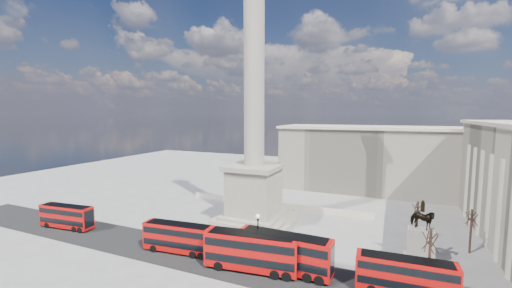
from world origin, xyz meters
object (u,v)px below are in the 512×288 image
object	(u,v)px
victorian_lamp	(258,235)
pedestrian_crossing	(296,247)
red_bus_c	(285,252)
red_bus_e	(67,216)
red_bus_d	(406,276)
nelsons_column	(254,153)
pedestrian_standing	(410,276)
red_bus_b	(252,251)
red_bus_a	(179,237)
equestrian_statue	(421,240)
pedestrian_walking	(322,261)

from	to	relation	value
victorian_lamp	pedestrian_crossing	bearing A→B (deg)	56.48
red_bus_c	red_bus_e	xyz separation A→B (m)	(-39.47, -0.81, -0.43)
red_bus_d	victorian_lamp	size ratio (longest dim) A/B	1.52
nelsons_column	red_bus_c	size ratio (longest dim) A/B	4.11
victorian_lamp	pedestrian_standing	world-z (taller)	victorian_lamp
red_bus_b	red_bus_e	distance (m)	35.58
red_bus_a	equestrian_statue	bearing A→B (deg)	13.39
red_bus_d	victorian_lamp	xyz separation A→B (m)	(-17.66, -0.05, 1.83)
nelsons_column	red_bus_d	size ratio (longest dim) A/B	4.79
red_bus_a	victorian_lamp	world-z (taller)	victorian_lamp
equestrian_statue	pedestrian_walking	distance (m)	14.01
pedestrian_crossing	pedestrian_walking	bearing A→B (deg)	-158.80
red_bus_b	pedestrian_walking	bearing A→B (deg)	21.31
equestrian_statue	pedestrian_standing	distance (m)	7.34
red_bus_e	pedestrian_crossing	world-z (taller)	red_bus_e
pedestrian_crossing	red_bus_a	bearing A→B (deg)	79.72
victorian_lamp	nelsons_column	bearing A→B (deg)	115.78
red_bus_d	pedestrian_standing	distance (m)	3.02
red_bus_c	equestrian_statue	xyz separation A→B (m)	(15.91, 10.12, 0.37)
red_bus_d	equestrian_statue	bearing A→B (deg)	74.82
nelsons_column	pedestrian_walking	world-z (taller)	nelsons_column
pedestrian_crossing	red_bus_e	bearing A→B (deg)	66.09
red_bus_e	victorian_lamp	distance (m)	35.68
pedestrian_walking	pedestrian_crossing	distance (m)	5.31
red_bus_b	pedestrian_standing	distance (m)	18.89
pedestrian_standing	pedestrian_walking	bearing A→B (deg)	-0.75
victorian_lamp	equestrian_statue	xyz separation A→B (m)	(19.78, 9.65, -1.09)
red_bus_e	red_bus_a	bearing A→B (deg)	-5.52
victorian_lamp	red_bus_d	bearing A→B (deg)	0.16
victorian_lamp	equestrian_statue	world-z (taller)	equestrian_statue
victorian_lamp	red_bus_b	bearing A→B (deg)	-91.23
red_bus_b	red_bus_e	bearing A→B (deg)	172.43
red_bus_b	red_bus_e	xyz separation A→B (m)	(-35.57, 0.57, -0.42)
red_bus_b	nelsons_column	bearing A→B (deg)	106.32
red_bus_a	victorian_lamp	size ratio (longest dim) A/B	1.55
red_bus_c	equestrian_statue	size ratio (longest dim) A/B	1.44
equestrian_statue	victorian_lamp	bearing A→B (deg)	-153.98
victorian_lamp	red_bus_a	bearing A→B (deg)	-174.09
nelsons_column	equestrian_statue	size ratio (longest dim) A/B	5.91
equestrian_statue	red_bus_d	bearing A→B (deg)	-102.41
red_bus_d	pedestrian_standing	world-z (taller)	red_bus_d
red_bus_d	equestrian_statue	distance (m)	9.86
red_bus_a	red_bus_e	world-z (taller)	red_bus_a
red_bus_a	equestrian_statue	distance (m)	33.45
red_bus_a	victorian_lamp	bearing A→B (deg)	0.31
equestrian_statue	pedestrian_standing	size ratio (longest dim) A/B	4.33
red_bus_b	red_bus_a	bearing A→B (deg)	170.35
pedestrian_walking	pedestrian_crossing	world-z (taller)	pedestrian_walking
victorian_lamp	red_bus_e	bearing A→B (deg)	-177.94
victorian_lamp	pedestrian_crossing	distance (m)	7.28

